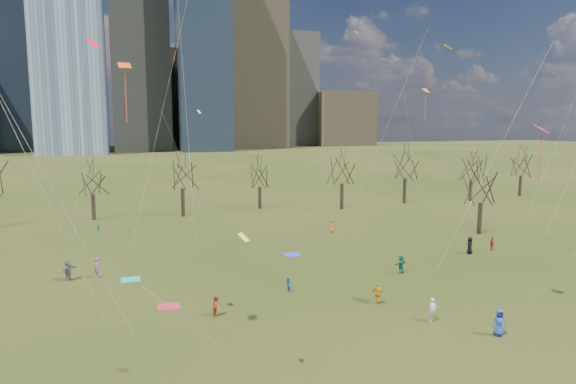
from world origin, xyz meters
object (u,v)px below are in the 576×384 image
object	(u,v)px
blanket_navy	(292,255)
person_1	(433,310)
blanket_teal	(131,279)
person_0	(499,323)
person_4	(378,294)
blanket_crimson	(168,306)
person_2	(217,306)

from	to	relation	value
blanket_navy	person_1	size ratio (longest dim) A/B	0.98
blanket_teal	person_0	size ratio (longest dim) A/B	0.92
blanket_teal	person_4	size ratio (longest dim) A/B	0.99
blanket_teal	person_4	xyz separation A→B (m)	(17.65, -11.62, 0.80)
blanket_crimson	person_1	distance (m)	18.93
blanket_crimson	person_1	bearing A→B (deg)	-25.58
person_2	person_4	distance (m)	11.95
person_1	person_2	size ratio (longest dim) A/B	1.10
blanket_teal	blanket_navy	xyz separation A→B (m)	(15.77, 3.73, 0.00)
person_1	person_4	size ratio (longest dim) A/B	1.01
person_1	person_4	xyz separation A→B (m)	(-2.05, 4.08, -0.01)
person_1	person_0	bearing A→B (deg)	-62.93
blanket_teal	person_2	size ratio (longest dim) A/B	1.07
person_0	blanket_teal	bearing A→B (deg)	162.93
blanket_teal	blanket_navy	bearing A→B (deg)	13.31
blanket_teal	person_0	xyz separation A→B (m)	(22.41, -19.01, 0.86)
person_0	person_1	size ratio (longest dim) A/B	1.06
person_2	blanket_crimson	bearing A→B (deg)	80.41
person_0	person_2	xyz separation A→B (m)	(-16.65, 8.62, -0.12)
blanket_navy	person_2	xyz separation A→B (m)	(-10.01, -14.13, 0.73)
blanket_teal	person_1	world-z (taller)	person_1
blanket_navy	person_0	bearing A→B (deg)	-73.72
blanket_navy	person_2	distance (m)	17.33
person_0	person_4	size ratio (longest dim) A/B	1.07
blanket_teal	person_1	xyz separation A→B (m)	(19.70, -15.71, 0.80)
blanket_navy	person_0	world-z (taller)	person_0
person_0	person_4	bearing A→B (deg)	146.02
blanket_navy	person_4	xyz separation A→B (m)	(1.88, -15.35, 0.80)
blanket_navy	person_1	xyz separation A→B (m)	(3.93, -19.44, 0.80)
blanket_navy	person_4	bearing A→B (deg)	-83.01
blanket_teal	blanket_crimson	bearing A→B (deg)	-70.66
blanket_teal	person_0	world-z (taller)	person_0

